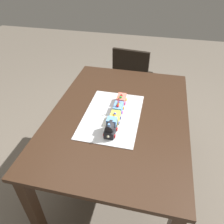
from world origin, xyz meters
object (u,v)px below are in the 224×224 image
Objects in this scene: dining_table at (119,124)px; cake_car_flatbed_lemon at (115,118)px; chair at (132,78)px; cake_locomotive at (111,128)px; cake_car_caboose_sky_blue at (118,108)px; cake_car_gondola_coral at (121,99)px; birthday_candle at (118,100)px.

cake_car_flatbed_lemon reaches higher than dining_table.
chair and cake_locomotive have the same top height.
cake_car_caboose_sky_blue is 0.12m from cake_car_gondola_coral.
cake_locomotive is 0.13m from cake_car_flatbed_lemon.
birthday_candle is at bearing -0.00° from cake_car_flatbed_lemon.
birthday_candle is at bearing 0.00° from cake_locomotive.
cake_car_gondola_coral is 1.58× the size of birthday_candle.
cake_car_caboose_sky_blue is 0.07m from birthday_candle.
chair is 0.94m from cake_car_gondola_coral.
cake_car_flatbed_lemon is 0.24m from cake_car_gondola_coral.
cake_locomotive is 1.40× the size of cake_car_gondola_coral.
birthday_candle is (0.11, -0.00, 0.07)m from cake_car_flatbed_lemon.
chair reaches higher than cake_car_caboose_sky_blue.
cake_car_flatbed_lemon and cake_car_gondola_coral have the same top height.
cake_car_caboose_sky_blue is at bearing 0.00° from cake_locomotive.
dining_table is 10.00× the size of cake_locomotive.
cake_car_gondola_coral is 0.15m from birthday_candle.
chair reaches higher than cake_car_gondola_coral.
chair is at bearing 2.60° from dining_table.
cake_car_gondola_coral is (0.24, 0.00, 0.00)m from cake_car_flatbed_lemon.
cake_car_flatbed_lemon is 1.00× the size of cake_car_gondola_coral.
cake_car_caboose_sky_blue is (-1.01, -0.04, 0.30)m from chair.
birthday_candle is at bearing -180.00° from cake_car_caboose_sky_blue.
cake_car_gondola_coral is at bearing 0.00° from cake_car_flatbed_lemon.
dining_table is at bearing 99.15° from chair.
cake_car_caboose_sky_blue is (0.12, 0.00, 0.00)m from cake_car_flatbed_lemon.
chair is 6.14× the size of cake_locomotive.
birthday_candle is at bearing 98.55° from chair.
dining_table is at bearing -175.43° from cake_car_gondola_coral.
birthday_candle is (-1.02, -0.04, 0.37)m from chair.
cake_car_gondola_coral reaches higher than dining_table.
birthday_candle is (0.24, 0.00, 0.06)m from cake_locomotive.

